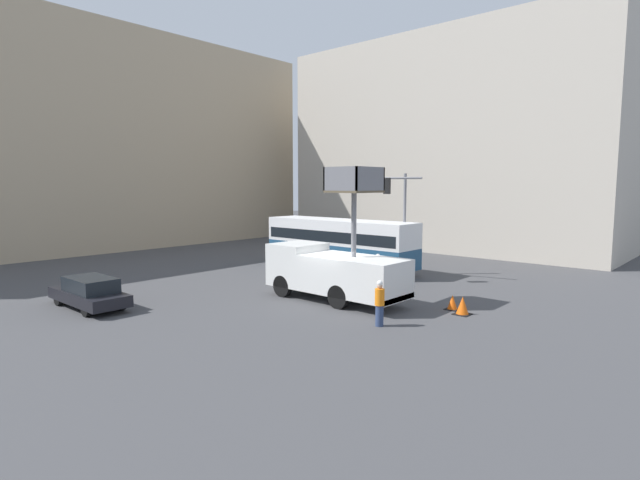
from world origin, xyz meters
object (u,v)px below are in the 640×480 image
traffic_light_pole (399,208)px  traffic_cone_near_truck (452,303)px  traffic_cone_mid_road (463,306)px  city_bus (339,240)px  parked_car_curbside (90,292)px  road_worker_directing (378,271)px  road_worker_near_truck (380,303)px  utility_truck (334,269)px

traffic_light_pole → traffic_cone_near_truck: 8.86m
traffic_light_pole → traffic_cone_mid_road: 9.63m
city_bus → parked_car_curbside: size_ratio=2.29×
traffic_cone_near_truck → parked_car_curbside: parked_car_curbside is taller
city_bus → road_worker_directing: bearing=156.8°
city_bus → traffic_cone_mid_road: 12.70m
traffic_cone_mid_road → traffic_light_pole: bearing=51.1°
city_bus → road_worker_near_truck: bearing=145.2°
road_worker_directing → city_bus: bearing=-5.8°
traffic_cone_mid_road → traffic_cone_near_truck: bearing=55.6°
city_bus → traffic_cone_near_truck: size_ratio=16.48×
utility_truck → road_worker_directing: bearing=-0.1°
utility_truck → traffic_cone_near_truck: utility_truck is taller
road_worker_near_truck → traffic_cone_mid_road: road_worker_near_truck is taller
city_bus → road_worker_near_truck: 13.49m
road_worker_directing → traffic_cone_near_truck: 5.35m
road_worker_directing → parked_car_curbside: size_ratio=0.40×
traffic_cone_mid_road → city_bus: bearing=64.4°
traffic_cone_near_truck → parked_car_curbside: 16.32m
city_bus → road_worker_directing: size_ratio=5.76×
traffic_cone_near_truck → traffic_cone_mid_road: bearing=-124.4°
road_worker_directing → parked_car_curbside: (-12.14, 7.25, -0.23)m
traffic_light_pole → traffic_cone_near_truck: size_ratio=9.44×
road_worker_directing → parked_car_curbside: bearing=85.5°
parked_car_curbside → city_bus: bearing=-6.2°
road_worker_near_truck → traffic_cone_mid_road: bearing=-135.7°
traffic_cone_near_truck → city_bus: bearing=65.0°
traffic_cone_near_truck → parked_car_curbside: bearing=130.8°
road_worker_near_truck → traffic_cone_near_truck: bearing=-124.6°
utility_truck → road_worker_directing: 3.69m
road_worker_directing → traffic_cone_mid_road: size_ratio=2.42×
road_worker_near_truck → traffic_cone_mid_road: 4.21m
traffic_cone_mid_road → road_worker_near_truck: bearing=156.9°
road_worker_directing → utility_truck: bearing=116.2°
road_worker_near_truck → road_worker_directing: (5.81, 4.19, 0.03)m
utility_truck → road_worker_near_truck: bearing=-117.3°
city_bus → traffic_cone_mid_road: city_bus is taller
utility_truck → traffic_light_pole: bearing=8.3°
traffic_cone_mid_road → parked_car_curbside: parked_car_curbside is taller
city_bus → parked_car_curbside: city_bus is taller
traffic_light_pole → traffic_cone_near_truck: traffic_light_pole is taller
utility_truck → road_worker_directing: size_ratio=3.82×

